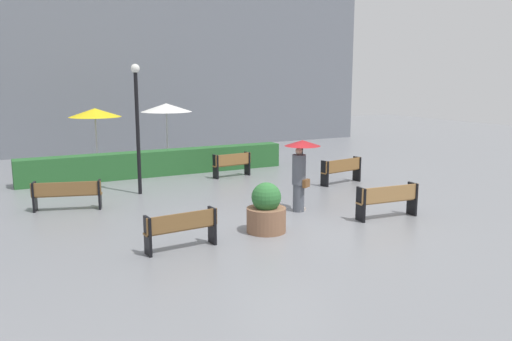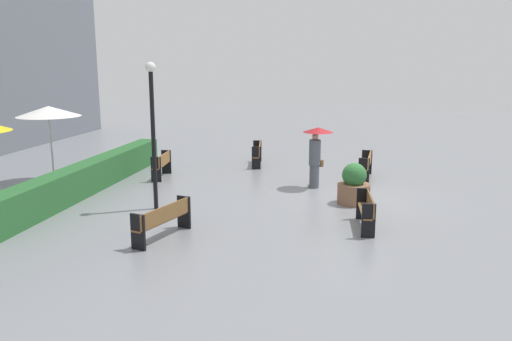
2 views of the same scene
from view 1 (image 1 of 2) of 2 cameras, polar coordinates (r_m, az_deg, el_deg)
ground_plane at (r=13.04m, az=3.46°, el=-6.34°), size 60.00×60.00×0.00m
bench_far_right at (r=18.50m, az=9.46°, el=0.16°), size 1.75×0.60×0.89m
bench_far_left at (r=15.54m, az=-20.09°, el=-2.36°), size 1.89×0.89×0.83m
bench_near_right at (r=14.20m, az=14.35°, el=-3.04°), size 1.81×0.52×0.90m
bench_near_left at (r=11.40m, az=-8.19°, el=-6.20°), size 1.66×0.44×0.84m
bench_back_row at (r=19.54m, az=-2.63°, el=0.81°), size 1.53×0.49×0.89m
pedestrian_with_umbrella at (r=14.36m, az=4.93°, el=0.60°), size 0.99×0.99×2.02m
planter_pot at (r=12.58m, az=1.14°, el=-4.45°), size 0.96×0.96×1.22m
lamp_post at (r=16.81m, az=-12.96°, el=5.87°), size 0.28×0.28×4.13m
patio_umbrella_yellow at (r=22.02m, az=-17.31°, el=6.09°), size 2.07×2.07×2.49m
patio_umbrella_white at (r=22.04m, az=-9.85°, el=6.83°), size 2.13×2.13×2.65m
hedge_strip at (r=20.21m, az=-10.61°, el=0.83°), size 10.24×0.70×0.96m
building_facade at (r=27.46m, az=-14.38°, el=11.53°), size 28.00×1.20×8.98m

